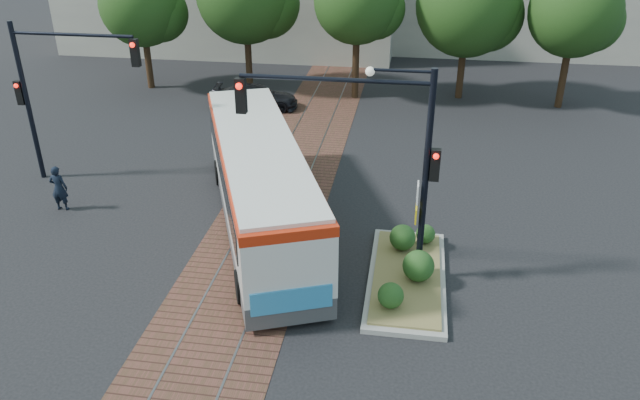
{
  "coord_description": "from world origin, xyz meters",
  "views": [
    {
      "loc": [
        4.63,
        -16.25,
        10.32
      ],
      "look_at": [
        2.01,
        0.6,
        1.6
      ],
      "focal_mm": 35.0,
      "sensor_mm": 36.0,
      "label": 1
    }
  ],
  "objects": [
    {
      "name": "tree_row",
      "position": [
        1.21,
        16.42,
        4.85
      ],
      "size": [
        26.4,
        5.6,
        7.67
      ],
      "color": "#382314",
      "rests_on": "ground"
    },
    {
      "name": "traffic_island",
      "position": [
        4.82,
        -0.9,
        0.33
      ],
      "size": [
        2.2,
        5.2,
        1.13
      ],
      "color": "gray",
      "rests_on": "ground"
    },
    {
      "name": "officer",
      "position": [
        -7.35,
        1.59,
        0.83
      ],
      "size": [
        0.63,
        0.43,
        1.65
      ],
      "primitive_type": "imported",
      "rotation": [
        0.0,
        0.0,
        3.2
      ],
      "color": "black",
      "rests_on": "ground"
    },
    {
      "name": "parked_car",
      "position": [
        -3.25,
        13.34,
        0.61
      ],
      "size": [
        4.34,
        2.16,
        1.21
      ],
      "primitive_type": "imported",
      "rotation": [
        0.0,
        0.0,
        1.69
      ],
      "color": "black",
      "rests_on": "ground"
    },
    {
      "name": "city_bus",
      "position": [
        -0.14,
        1.57,
        1.7
      ],
      "size": [
        6.44,
        11.5,
        3.06
      ],
      "rotation": [
        0.0,
        0.0,
        0.38
      ],
      "color": "#434345",
      "rests_on": "ground"
    },
    {
      "name": "trackbed",
      "position": [
        0.0,
        4.0,
        0.01
      ],
      "size": [
        3.6,
        40.0,
        0.02
      ],
      "color": "brown",
      "rests_on": "ground"
    },
    {
      "name": "signal_pole_main",
      "position": [
        3.86,
        -0.81,
        4.16
      ],
      "size": [
        5.49,
        0.46,
        6.0
      ],
      "color": "black",
      "rests_on": "ground"
    },
    {
      "name": "ground",
      "position": [
        0.0,
        0.0,
        0.0
      ],
      "size": [
        120.0,
        120.0,
        0.0
      ],
      "primitive_type": "plane",
      "color": "black",
      "rests_on": "ground"
    },
    {
      "name": "signal_pole_left",
      "position": [
        -8.37,
        4.0,
        3.86
      ],
      "size": [
        4.99,
        0.34,
        6.0
      ],
      "color": "black",
      "rests_on": "ground"
    }
  ]
}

